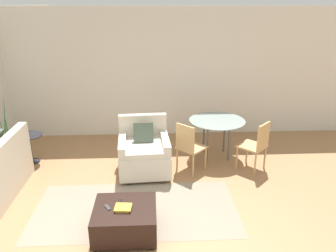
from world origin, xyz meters
TOP-DOWN VIEW (x-y plane):
  - ground_plane at (0.00, 0.00)m, footprint 20.00×20.00m
  - wall_back at (0.00, 3.78)m, footprint 12.00×0.06m
  - area_rug at (0.04, 0.83)m, footprint 2.92×1.43m
  - armchair at (0.15, 1.99)m, footprint 0.91×0.99m
  - ottoman at (-0.06, 0.31)m, footprint 0.79×0.72m
  - book_stack at (-0.08, 0.28)m, footprint 0.22×0.20m
  - tv_remote_primary at (-0.12, 0.43)m, footprint 0.06×0.14m
  - tv_remote_secondary at (-0.28, 0.32)m, footprint 0.10×0.13m
  - potted_plant at (-2.45, 2.54)m, footprint 0.36×0.36m
  - side_table at (-1.95, 2.44)m, footprint 0.48×0.48m
  - dining_table at (1.52, 2.52)m, footprint 1.05×1.05m
  - dining_chair_near_left at (0.92, 1.92)m, footprint 0.59×0.59m
  - dining_chair_near_right at (2.11, 1.92)m, footprint 0.59×0.59m

SIDE VIEW (x-z plane):
  - ground_plane at x=0.00m, z-range 0.00..0.00m
  - area_rug at x=0.04m, z-range 0.00..0.01m
  - ottoman at x=-0.06m, z-range 0.02..0.41m
  - potted_plant at x=-2.45m, z-range -0.39..0.87m
  - armchair at x=0.15m, z-range -0.10..0.83m
  - side_table at x=-1.95m, z-range 0.12..0.66m
  - tv_remote_secondary at x=-0.28m, z-range 0.39..0.40m
  - tv_remote_primary at x=-0.12m, z-range 0.39..0.40m
  - book_stack at x=-0.08m, z-range 0.39..0.42m
  - dining_chair_near_left at x=0.92m, z-range 0.07..0.97m
  - dining_chair_near_right at x=2.11m, z-range 0.07..0.97m
  - dining_table at x=1.52m, z-range 0.28..1.03m
  - wall_back at x=0.00m, z-range 0.00..2.75m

